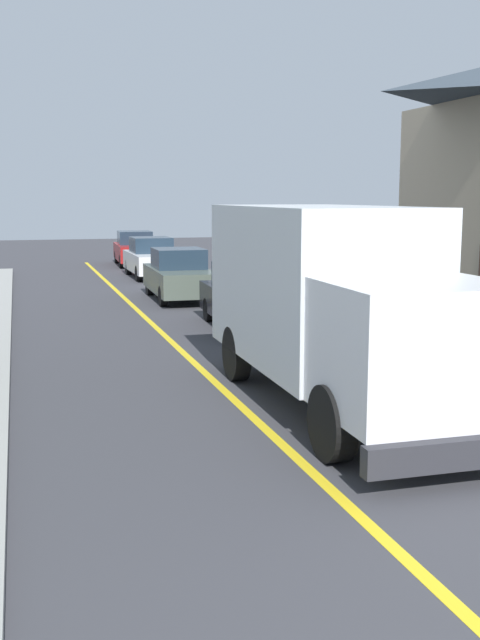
# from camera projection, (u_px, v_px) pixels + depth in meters

# --- Properties ---
(centre_line_yellow) EXTENTS (0.16, 56.00, 0.01)m
(centre_line_yellow) POSITION_uv_depth(u_px,v_px,m) (236.00, 402.00, 12.59)
(centre_line_yellow) COLOR gold
(centre_line_yellow) RESTS_ON ground
(box_truck) EXTENTS (2.46, 7.20, 3.20)m
(box_truck) POSITION_uv_depth(u_px,v_px,m) (332.00, 297.00, 12.24)
(box_truck) COLOR silver
(box_truck) RESTS_ON ground
(parked_car_near) EXTENTS (1.98, 4.47, 1.67)m
(parked_car_near) POSITION_uv_depth(u_px,v_px,m) (250.00, 298.00, 19.53)
(parked_car_near) COLOR black
(parked_car_near) RESTS_ON ground
(parked_car_mid) EXTENTS (1.90, 4.44, 1.67)m
(parked_car_mid) POSITION_uv_depth(u_px,v_px,m) (179.00, 276.00, 25.02)
(parked_car_mid) COLOR #4C564C
(parked_car_mid) RESTS_ON ground
(parked_car_far) EXTENTS (1.83, 4.41, 1.67)m
(parked_car_far) POSITION_uv_depth(u_px,v_px,m) (152.00, 258.00, 31.90)
(parked_car_far) COLOR silver
(parked_car_far) RESTS_ON ground
(parked_car_furthest) EXTENTS (2.00, 4.48, 1.67)m
(parked_car_furthest) POSITION_uv_depth(u_px,v_px,m) (135.00, 249.00, 37.50)
(parked_car_furthest) COLOR maroon
(parked_car_furthest) RESTS_ON ground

